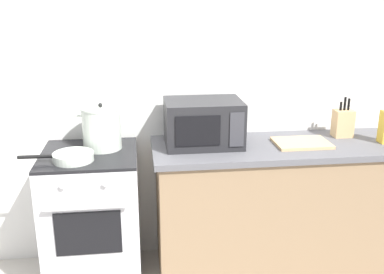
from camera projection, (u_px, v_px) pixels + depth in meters
name	position (u px, v px, depth m)	size (l,w,h in m)	color
back_wall	(185.00, 88.00, 3.14)	(4.40, 0.10, 2.50)	silver
lower_cabinet_right	(276.00, 209.00, 3.12)	(1.64, 0.56, 0.88)	#8C7051
countertop_right	(279.00, 147.00, 2.98)	(1.70, 0.60, 0.04)	#59595E
stove	(93.00, 218.00, 2.95)	(0.60, 0.64, 0.92)	silver
stock_pot	(102.00, 128.00, 2.86)	(0.34, 0.25, 0.30)	silver
frying_pan	(72.00, 157.00, 2.67)	(0.44, 0.24, 0.05)	silver
microwave	(203.00, 123.00, 2.93)	(0.50, 0.37, 0.30)	#232326
cutting_board	(302.00, 143.00, 2.97)	(0.36, 0.26, 0.02)	tan
knife_block	(343.00, 123.00, 3.12)	(0.13, 0.10, 0.28)	tan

